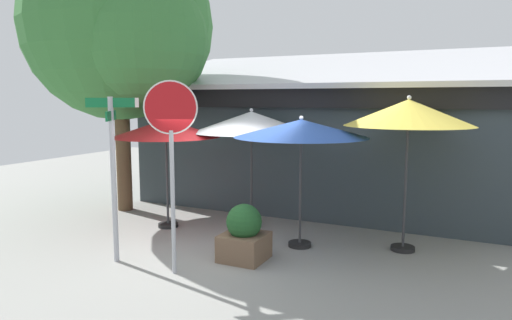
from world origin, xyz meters
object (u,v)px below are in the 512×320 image
object	(u,v)px
patio_umbrella_mustard_far_right	(408,114)
sidewalk_planter	(244,235)
shade_tree	(123,29)
street_sign_post	(113,162)
patio_umbrella_crimson_left	(166,129)
patio_umbrella_royal_blue_right	(301,129)
patio_umbrella_ivory_center	(251,122)
stop_sign	(171,139)

from	to	relation	value
patio_umbrella_mustard_far_right	sidewalk_planter	world-z (taller)	patio_umbrella_mustard_far_right
patio_umbrella_mustard_far_right	shade_tree	size ratio (longest dim) A/B	0.42
street_sign_post	patio_umbrella_mustard_far_right	size ratio (longest dim) A/B	0.99
patio_umbrella_crimson_left	shade_tree	xyz separation A→B (m)	(-1.73, 0.74, 2.31)
patio_umbrella_mustard_far_right	sidewalk_planter	distance (m)	3.66
patio_umbrella_royal_blue_right	shade_tree	size ratio (longest dim) A/B	0.37
patio_umbrella_mustard_far_right	patio_umbrella_crimson_left	bearing A→B (deg)	-173.11
patio_umbrella_crimson_left	street_sign_post	bearing A→B (deg)	-76.87
shade_tree	patio_umbrella_mustard_far_right	bearing A→B (deg)	-1.24
patio_umbrella_crimson_left	patio_umbrella_mustard_far_right	size ratio (longest dim) A/B	0.85
patio_umbrella_ivory_center	patio_umbrella_crimson_left	bearing A→B (deg)	-150.15
patio_umbrella_royal_blue_right	patio_umbrella_ivory_center	bearing A→B (deg)	147.94
patio_umbrella_crimson_left	patio_umbrella_royal_blue_right	xyz separation A→B (m)	(3.10, -0.02, 0.08)
patio_umbrella_ivory_center	sidewalk_planter	bearing A→B (deg)	-66.99
shade_tree	patio_umbrella_ivory_center	bearing A→B (deg)	3.12
patio_umbrella_crimson_left	sidewalk_planter	world-z (taller)	patio_umbrella_crimson_left
patio_umbrella_crimson_left	stop_sign	bearing A→B (deg)	-51.50
stop_sign	patio_umbrella_mustard_far_right	bearing A→B (deg)	41.25
stop_sign	patio_umbrella_crimson_left	distance (m)	2.80
stop_sign	patio_umbrella_mustard_far_right	xyz separation A→B (m)	(3.18, 2.79, 0.35)
patio_umbrella_crimson_left	patio_umbrella_royal_blue_right	distance (m)	3.10
street_sign_post	patio_umbrella_crimson_left	xyz separation A→B (m)	(-0.51, 2.17, 0.43)
shade_tree	sidewalk_planter	world-z (taller)	shade_tree
stop_sign	patio_umbrella_mustard_far_right	size ratio (longest dim) A/B	1.08
patio_umbrella_ivory_center	stop_sign	bearing A→B (deg)	-87.43
patio_umbrella_ivory_center	patio_umbrella_royal_blue_right	bearing A→B (deg)	-32.06
patio_umbrella_mustard_far_right	sidewalk_planter	size ratio (longest dim) A/B	2.88
patio_umbrella_crimson_left	patio_umbrella_royal_blue_right	size ratio (longest dim) A/B	0.97
patio_umbrella_ivory_center	patio_umbrella_royal_blue_right	xyz separation A→B (m)	(1.50, -0.94, -0.05)
patio_umbrella_ivory_center	patio_umbrella_mustard_far_right	world-z (taller)	patio_umbrella_mustard_far_right
stop_sign	patio_umbrella_ivory_center	world-z (taller)	stop_sign
street_sign_post	patio_umbrella_royal_blue_right	size ratio (longest dim) A/B	1.13
patio_umbrella_ivory_center	patio_umbrella_royal_blue_right	world-z (taller)	patio_umbrella_ivory_center
patio_umbrella_ivory_center	shade_tree	bearing A→B (deg)	-176.88
street_sign_post	sidewalk_planter	distance (m)	2.57
patio_umbrella_mustard_far_right	street_sign_post	bearing A→B (deg)	-147.99
sidewalk_planter	stop_sign	bearing A→B (deg)	-125.04
sidewalk_planter	patio_umbrella_crimson_left	bearing A→B (deg)	155.28
street_sign_post	sidewalk_planter	xyz separation A→B (m)	(1.98, 1.02, -1.29)
shade_tree	patio_umbrella_crimson_left	bearing A→B (deg)	-23.17
street_sign_post	patio_umbrella_royal_blue_right	distance (m)	3.41
stop_sign	patio_umbrella_royal_blue_right	distance (m)	2.56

